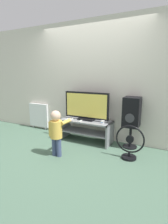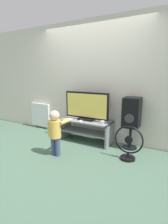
% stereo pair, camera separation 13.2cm
% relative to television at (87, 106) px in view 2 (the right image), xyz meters
% --- Properties ---
extents(ground_plane, '(16.00, 16.00, 0.00)m').
position_rel_television_xyz_m(ground_plane, '(0.00, -0.25, -0.78)').
color(ground_plane, '#4C6B56').
extents(wall_back, '(10.00, 0.06, 2.60)m').
position_rel_television_xyz_m(wall_back, '(0.00, 0.29, 0.52)').
color(wall_back, silver).
rests_on(wall_back, ground_plane).
extents(tv_stand, '(1.14, 0.45, 0.48)m').
position_rel_television_xyz_m(tv_stand, '(0.00, -0.02, -0.46)').
color(tv_stand, gray).
rests_on(tv_stand, ground_plane).
extents(television, '(1.01, 0.20, 0.61)m').
position_rel_television_xyz_m(television, '(0.00, 0.00, 0.00)').
color(television, black).
rests_on(television, tv_stand).
extents(game_console, '(0.06, 0.17, 0.05)m').
position_rel_television_xyz_m(game_console, '(0.41, -0.04, -0.27)').
color(game_console, white).
rests_on(game_console, tv_stand).
extents(remote_primary, '(0.04, 0.13, 0.03)m').
position_rel_television_xyz_m(remote_primary, '(-0.38, -0.18, -0.29)').
color(remote_primary, white).
rests_on(remote_primary, tv_stand).
extents(remote_secondary, '(0.04, 0.13, 0.03)m').
position_rel_television_xyz_m(remote_secondary, '(-0.05, -0.18, -0.29)').
color(remote_secondary, white).
rests_on(remote_secondary, tv_stand).
extents(child, '(0.32, 0.48, 0.84)m').
position_rel_television_xyz_m(child, '(-0.15, -0.90, -0.28)').
color(child, '#3F4C72').
rests_on(child, ground_plane).
extents(speaker_tower, '(0.32, 0.32, 1.02)m').
position_rel_television_xyz_m(speaker_tower, '(0.95, 0.08, -0.07)').
color(speaker_tower, black).
rests_on(speaker_tower, ground_plane).
extents(floor_fan, '(0.50, 0.26, 0.61)m').
position_rel_television_xyz_m(floor_fan, '(1.05, -0.42, -0.51)').
color(floor_fan, black).
rests_on(floor_fan, ground_plane).
extents(radiator, '(0.60, 0.08, 0.68)m').
position_rel_television_xyz_m(radiator, '(-1.53, 0.22, -0.41)').
color(radiator, white).
rests_on(radiator, ground_plane).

